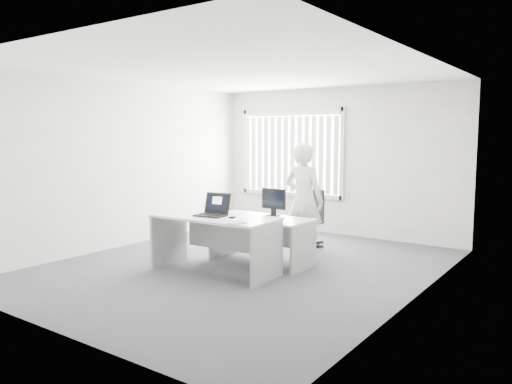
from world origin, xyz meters
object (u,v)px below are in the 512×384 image
Objects in this scene: laptop at (210,205)px; desk_far at (261,230)px; person at (304,200)px; monitor at (274,202)px; desk_near at (215,232)px; office_chair at (309,228)px.

desk_far is at bearing 67.28° from laptop.
desk_far is 3.83× the size of laptop.
monitor is (-0.24, -0.49, 0.01)m from person.
monitor reaches higher than desk_far.
office_chair is (0.22, 2.24, -0.27)m from desk_near.
desk_far is 1.58× the size of office_chair.
office_chair is 1.00m from person.
desk_near is 1.63m from person.
person is at bearing 63.25° from laptop.
person is 1.65m from laptop.
person is at bearing 64.63° from monitor.
monitor is at bearing 70.45° from desk_near.
person is 0.55m from monitor.
desk_near is 0.84m from desk_far.
laptop is (-0.26, -2.29, 0.65)m from office_chair.
person reaches higher than desk_far.
monitor is (0.09, 0.20, 0.40)m from desk_far.
person is (0.33, 0.70, 0.39)m from desk_far.
laptop is (-0.04, -0.04, 0.38)m from desk_near.
office_chair reaches higher than desk_far.
desk_far is 0.99m from laptop.
person reaches higher than desk_near.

